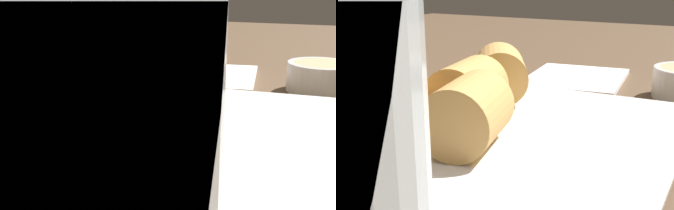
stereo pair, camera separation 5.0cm
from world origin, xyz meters
TOP-DOWN VIEW (x-y plane):
  - table_surface at (0.00, 0.00)cm, footprint 180.00×140.00cm
  - serving_plate at (-3.46, -0.85)cm, footprint 27.30×25.35cm
  - roll_front_left at (-4.32, -4.55)cm, footprint 7.24×5.74cm
  - roll_front_right at (-11.38, -5.58)cm, footprint 7.70×7.25cm
  - roll_back_left at (0.63, -8.58)cm, footprint 7.74×7.37cm
  - roll_back_right at (0.67, -1.46)cm, footprint 7.32×6.04cm
  - napkin at (-27.00, -3.29)cm, footprint 14.20×12.44cm

SIDE VIEW (x-z plane):
  - table_surface at x=0.00cm, z-range 0.00..2.00cm
  - napkin at x=-27.00cm, z-range 2.00..2.60cm
  - serving_plate at x=-3.46cm, z-range 2.01..3.51cm
  - roll_front_left at x=-4.32cm, z-range 3.50..8.39cm
  - roll_front_right at x=-11.38cm, z-range 3.50..8.39cm
  - roll_back_left at x=0.63cm, z-range 3.50..8.39cm
  - roll_back_right at x=0.67cm, z-range 3.50..8.39cm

